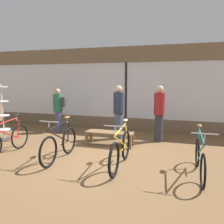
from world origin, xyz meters
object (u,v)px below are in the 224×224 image
object	(u,v)px
bicycle_right	(121,150)
display_bench	(110,134)
bicycle_far_right	(200,158)
accessory_rack	(3,117)
customer_near_rack	(59,109)
customer_by_window	(119,111)
bicycle_left	(60,144)
customer_mid_floor	(159,112)
bicycle_far_left	(7,140)

from	to	relation	value
bicycle_right	display_bench	world-z (taller)	bicycle_right
bicycle_far_right	display_bench	size ratio (longest dim) A/B	1.22
accessory_rack	customer_near_rack	xyz separation A→B (m)	(1.12, 1.54, 0.13)
customer_by_window	bicycle_left	bearing A→B (deg)	-111.26
accessory_rack	customer_mid_floor	size ratio (longest dim) A/B	1.03
bicycle_far_right	accessory_rack	bearing A→B (deg)	169.38
bicycle_far_right	customer_by_window	size ratio (longest dim) A/B	0.97
bicycle_left	customer_near_rack	xyz separation A→B (m)	(-1.52, 2.60, 0.48)
bicycle_far_left	customer_mid_floor	xyz separation A→B (m)	(3.71, 2.33, 0.54)
bicycle_far_left	customer_mid_floor	world-z (taller)	customer_mid_floor
bicycle_left	customer_by_window	xyz separation A→B (m)	(0.88, 2.27, 0.54)
accessory_rack	display_bench	xyz separation A→B (m)	(3.45, 0.41, -0.40)
bicycle_far_right	accessory_rack	xyz separation A→B (m)	(-5.81, 1.09, 0.37)
bicycle_far_left	bicycle_left	distance (m)	1.54
display_bench	customer_near_rack	distance (m)	2.64
display_bench	customer_mid_floor	world-z (taller)	customer_mid_floor
bicycle_right	bicycle_far_left	bearing A→B (deg)	179.86
bicycle_far_left	accessory_rack	xyz separation A→B (m)	(-1.10, 1.09, 0.36)
bicycle_left	accessory_rack	distance (m)	2.86
display_bench	customer_mid_floor	bearing A→B (deg)	31.73
bicycle_far_left	bicycle_right	bearing A→B (deg)	-0.14
bicycle_left	bicycle_far_right	bearing A→B (deg)	-0.54
bicycle_far_right	customer_by_window	distance (m)	3.29
accessory_rack	display_bench	distance (m)	3.50
bicycle_right	customer_by_window	xyz separation A→B (m)	(-0.65, 2.30, 0.54)
accessory_rack	bicycle_far_right	bearing A→B (deg)	-10.62
bicycle_left	accessory_rack	world-z (taller)	accessory_rack
bicycle_far_right	accessory_rack	world-z (taller)	accessory_rack
bicycle_right	display_bench	size ratio (longest dim) A/B	1.27
bicycle_far_left	bicycle_far_right	bearing A→B (deg)	-0.03
bicycle_far_right	accessory_rack	size ratio (longest dim) A/B	0.94
bicycle_left	customer_near_rack	size ratio (longest dim) A/B	1.05
bicycle_left	customer_mid_floor	xyz separation A→B (m)	(2.18, 2.31, 0.54)
bicycle_left	bicycle_far_right	size ratio (longest dim) A/B	0.99
bicycle_right	display_bench	distance (m)	1.66
display_bench	customer_by_window	world-z (taller)	customer_by_window
bicycle_right	customer_mid_floor	bearing A→B (deg)	74.63
bicycle_far_right	accessory_rack	distance (m)	5.92
accessory_rack	customer_by_window	bearing A→B (deg)	18.92
accessory_rack	customer_by_window	size ratio (longest dim) A/B	1.04
bicycle_left	customer_by_window	distance (m)	2.49
bicycle_far_right	customer_near_rack	size ratio (longest dim) A/B	1.05
bicycle_far_right	customer_near_rack	bearing A→B (deg)	150.76
bicycle_left	bicycle_right	world-z (taller)	bicycle_right
accessory_rack	customer_near_rack	bearing A→B (deg)	53.85
bicycle_far_right	customer_mid_floor	xyz separation A→B (m)	(-1.00, 2.34, 0.55)
bicycle_far_left	customer_by_window	size ratio (longest dim) A/B	0.96
display_bench	customer_near_rack	size ratio (longest dim) A/B	0.86
bicycle_right	accessory_rack	bearing A→B (deg)	165.31
bicycle_left	accessory_rack	bearing A→B (deg)	158.11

